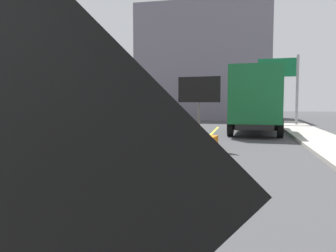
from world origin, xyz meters
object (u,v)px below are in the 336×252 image
Objects in this scene: box_truck at (256,99)px; pickup_car at (84,150)px; arrow_board_trailer at (199,136)px; highway_guide_sign at (286,78)px; roadwork_sign at (18,208)px; traffic_cone_far_lane at (186,151)px; traffic_cone_mid_lane at (155,180)px.

box_truck reaches higher than pickup_car.
pickup_car is (-1.87, -5.51, 0.21)m from arrow_board_trailer.
pickup_car is 0.91× the size of highway_guide_sign.
roadwork_sign is 0.86× the size of arrow_board_trailer.
box_truck is at bearing -109.72° from highway_guide_sign.
box_truck is 1.32× the size of highway_guide_sign.
box_truck is 8.58× the size of traffic_cone_far_lane.
roadwork_sign is 11.49m from arrow_board_trailer.
pickup_car is at bearing -109.30° from highway_guide_sign.
box_truck is (2.26, 6.42, 1.40)m from arrow_board_trailer.
arrow_board_trailer reaches higher than traffic_cone_far_lane.
pickup_car reaches higher than traffic_cone_far_lane.
traffic_cone_far_lane is (-2.23, -9.39, -1.51)m from box_truck.
arrow_board_trailer is 6.95m from box_truck.
box_truck is 9.18× the size of traffic_cone_mid_lane.
roadwork_sign is at bearing -79.90° from traffic_cone_mid_lane.
pickup_car reaches higher than traffic_cone_mid_lane.
arrow_board_trailer is 0.54× the size of highway_guide_sign.
roadwork_sign is 6.58m from pickup_car.
roadwork_sign is at bearing -64.58° from pickup_car.
highway_guide_sign is at bearing 70.28° from box_truck.
traffic_cone_mid_lane is (-0.88, 4.95, -1.12)m from roadwork_sign.
highway_guide_sign is (6.33, 18.07, 2.73)m from pickup_car.
roadwork_sign is 8.56m from traffic_cone_far_lane.
box_truck is at bearing 85.76° from roadwork_sign.
arrow_board_trailer reaches higher than traffic_cone_mid_lane.
arrow_board_trailer is at bearing 71.30° from pickup_car.
roadwork_sign reaches higher than pickup_car.
traffic_cone_mid_lane is at bearing -99.71° from box_truck.
roadwork_sign is 3.25× the size of traffic_cone_mid_lane.
traffic_cone_mid_lane is (0.06, -6.46, -0.13)m from arrow_board_trailer.
roadwork_sign is 24.31m from highway_guide_sign.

